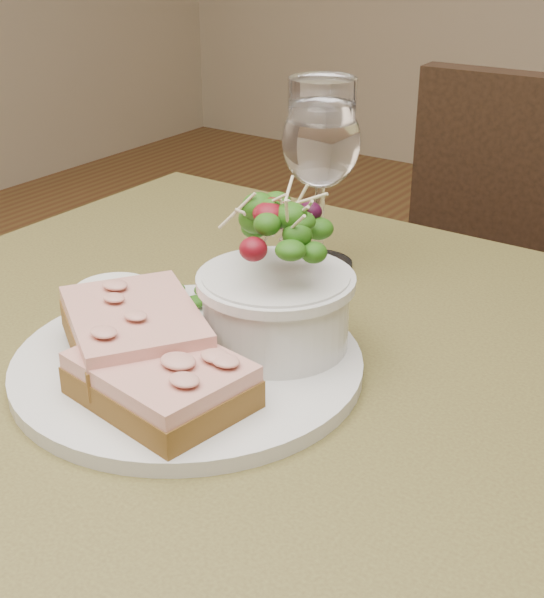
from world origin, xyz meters
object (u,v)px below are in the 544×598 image
Objects in this scene: sandwich_back at (135,330)px; ramekin at (115,305)px; dinner_plate at (188,364)px; cafe_table at (233,486)px; wine_glass at (321,147)px; sandwich_front at (161,380)px; salad_bowl at (276,277)px.

ramekin is at bearing -176.59° from sandwich_back.
cafe_table is at bearing 9.28° from dinner_plate.
ramekin reaches higher than dinner_plate.
wine_glass reaches higher than ramekin.
ramekin reaches higher than cafe_table.
sandwich_back reaches higher than sandwich_front.
cafe_table is 0.11m from dinner_plate.
cafe_table is at bearing -74.38° from wine_glass.
sandwich_front is (0.02, -0.06, 0.02)m from dinner_plate.
salad_bowl is at bearing 81.97° from cafe_table.
cafe_table is 4.57× the size of wine_glass.
sandwich_back is (-0.07, -0.03, 0.14)m from cafe_table.
cafe_table is 6.30× the size of salad_bowl.
salad_bowl is at bearing 52.43° from dinner_plate.
sandwich_front is 0.12m from salad_bowl.
cafe_table is 0.18m from ramekin.
cafe_table is at bearing -0.38° from ramekin.
wine_glass is (-0.05, 0.30, 0.09)m from sandwich_front.
wine_glass reaches higher than salad_bowl.
cafe_table is 0.16m from sandwich_back.
wine_glass is at bearing 105.62° from cafe_table.
sandwich_front is (-0.01, -0.06, 0.13)m from cafe_table.
sandwich_front is 2.19× the size of ramekin.
sandwich_back is 0.06m from ramekin.
wine_glass reaches higher than cafe_table.
ramekin is 0.14m from salad_bowl.
salad_bowl is at bearing 81.39° from sandwich_back.
sandwich_back is 0.92× the size of wine_glass.
salad_bowl is 0.73× the size of wine_glass.
wine_glass is at bearing 96.68° from dinner_plate.
sandwich_back reaches higher than dinner_plate.
salad_bowl is at bearing -68.23° from wine_glass.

